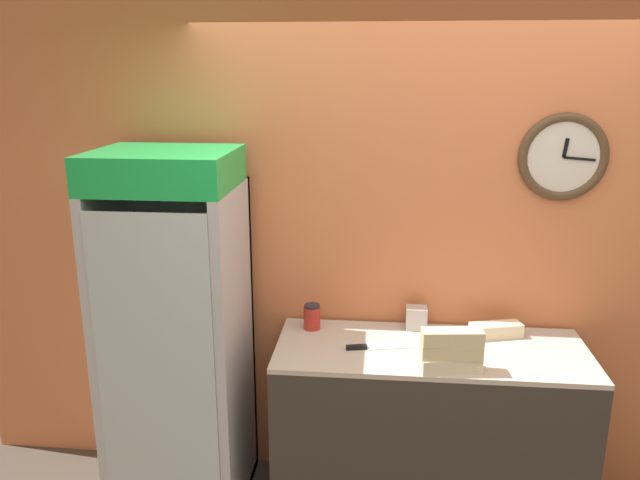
{
  "coord_description": "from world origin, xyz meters",
  "views": [
    {
      "loc": [
        -0.27,
        -2.02,
        2.29
      ],
      "look_at": [
        -0.57,
        0.95,
        1.45
      ],
      "focal_mm": 35.0,
      "sensor_mm": 36.0,
      "label": 1
    }
  ],
  "objects_px": {
    "sandwich_stack_middle": "(451,351)",
    "napkin_dispenser": "(416,318)",
    "sandwich_stack_bottom": "(451,364)",
    "beverage_cooler": "(179,318)",
    "condiment_jar": "(312,317)",
    "sandwich_flat_left": "(496,330)",
    "chefs_knife": "(371,347)",
    "sandwich_stack_top": "(452,337)"
  },
  "relations": [
    {
      "from": "sandwich_stack_middle",
      "to": "sandwich_flat_left",
      "type": "xyz_separation_m",
      "value": [
        0.27,
        0.41,
        -0.07
      ]
    },
    {
      "from": "napkin_dispenser",
      "to": "chefs_knife",
      "type": "bearing_deg",
      "value": -130.8
    },
    {
      "from": "sandwich_stack_middle",
      "to": "napkin_dispenser",
      "type": "xyz_separation_m",
      "value": [
        -0.13,
        0.47,
        -0.04
      ]
    },
    {
      "from": "beverage_cooler",
      "to": "sandwich_stack_bottom",
      "type": "distance_m",
      "value": 1.39
    },
    {
      "from": "sandwich_stack_top",
      "to": "sandwich_flat_left",
      "type": "xyz_separation_m",
      "value": [
        0.27,
        0.41,
        -0.13
      ]
    },
    {
      "from": "sandwich_stack_top",
      "to": "beverage_cooler",
      "type": "bearing_deg",
      "value": 169.17
    },
    {
      "from": "beverage_cooler",
      "to": "sandwich_stack_bottom",
      "type": "relative_size",
      "value": 6.65
    },
    {
      "from": "sandwich_stack_top",
      "to": "napkin_dispenser",
      "type": "distance_m",
      "value": 0.5
    },
    {
      "from": "sandwich_stack_middle",
      "to": "chefs_knife",
      "type": "xyz_separation_m",
      "value": [
        -0.37,
        0.2,
        -0.09
      ]
    },
    {
      "from": "sandwich_stack_middle",
      "to": "sandwich_stack_bottom",
      "type": "bearing_deg",
      "value": 0.0
    },
    {
      "from": "sandwich_stack_top",
      "to": "condiment_jar",
      "type": "distance_m",
      "value": 0.81
    },
    {
      "from": "sandwich_stack_bottom",
      "to": "sandwich_flat_left",
      "type": "bearing_deg",
      "value": 56.26
    },
    {
      "from": "chefs_knife",
      "to": "condiment_jar",
      "type": "height_order",
      "value": "condiment_jar"
    },
    {
      "from": "sandwich_flat_left",
      "to": "napkin_dispenser",
      "type": "relative_size",
      "value": 2.34
    },
    {
      "from": "condiment_jar",
      "to": "napkin_dispenser",
      "type": "height_order",
      "value": "condiment_jar"
    },
    {
      "from": "sandwich_stack_top",
      "to": "chefs_knife",
      "type": "height_order",
      "value": "sandwich_stack_top"
    },
    {
      "from": "napkin_dispenser",
      "to": "sandwich_stack_top",
      "type": "bearing_deg",
      "value": -74.16
    },
    {
      "from": "beverage_cooler",
      "to": "chefs_knife",
      "type": "distance_m",
      "value": 1.0
    },
    {
      "from": "sandwich_stack_middle",
      "to": "napkin_dispenser",
      "type": "height_order",
      "value": "sandwich_stack_middle"
    },
    {
      "from": "napkin_dispenser",
      "to": "sandwich_stack_middle",
      "type": "bearing_deg",
      "value": -74.16
    },
    {
      "from": "beverage_cooler",
      "to": "sandwich_stack_bottom",
      "type": "bearing_deg",
      "value": -10.83
    },
    {
      "from": "sandwich_stack_top",
      "to": "napkin_dispenser",
      "type": "relative_size",
      "value": 2.37
    },
    {
      "from": "chefs_knife",
      "to": "condiment_jar",
      "type": "xyz_separation_m",
      "value": [
        -0.32,
        0.22,
        0.06
      ]
    },
    {
      "from": "sandwich_stack_bottom",
      "to": "napkin_dispenser",
      "type": "bearing_deg",
      "value": 105.84
    },
    {
      "from": "sandwich_stack_bottom",
      "to": "condiment_jar",
      "type": "xyz_separation_m",
      "value": [
        -0.69,
        0.42,
        0.03
      ]
    },
    {
      "from": "sandwich_stack_top",
      "to": "condiment_jar",
      "type": "height_order",
      "value": "sandwich_stack_top"
    },
    {
      "from": "beverage_cooler",
      "to": "sandwich_stack_top",
      "type": "height_order",
      "value": "beverage_cooler"
    },
    {
      "from": "condiment_jar",
      "to": "beverage_cooler",
      "type": "bearing_deg",
      "value": -167.15
    },
    {
      "from": "sandwich_stack_top",
      "to": "condiment_jar",
      "type": "xyz_separation_m",
      "value": [
        -0.69,
        0.42,
        -0.1
      ]
    },
    {
      "from": "sandwich_stack_middle",
      "to": "beverage_cooler",
      "type": "bearing_deg",
      "value": 169.17
    },
    {
      "from": "sandwich_stack_top",
      "to": "condiment_jar",
      "type": "bearing_deg",
      "value": 148.85
    },
    {
      "from": "sandwich_stack_middle",
      "to": "sandwich_stack_top",
      "type": "distance_m",
      "value": 0.07
    },
    {
      "from": "sandwich_flat_left",
      "to": "chefs_knife",
      "type": "distance_m",
      "value": 0.67
    },
    {
      "from": "beverage_cooler",
      "to": "condiment_jar",
      "type": "bearing_deg",
      "value": 12.85
    },
    {
      "from": "beverage_cooler",
      "to": "napkin_dispenser",
      "type": "distance_m",
      "value": 1.25
    },
    {
      "from": "beverage_cooler",
      "to": "condiment_jar",
      "type": "height_order",
      "value": "beverage_cooler"
    },
    {
      "from": "beverage_cooler",
      "to": "sandwich_stack_middle",
      "type": "bearing_deg",
      "value": -10.83
    },
    {
      "from": "sandwich_stack_middle",
      "to": "condiment_jar",
      "type": "bearing_deg",
      "value": 148.85
    },
    {
      "from": "sandwich_stack_middle",
      "to": "condiment_jar",
      "type": "relative_size",
      "value": 2.08
    },
    {
      "from": "beverage_cooler",
      "to": "sandwich_stack_middle",
      "type": "height_order",
      "value": "beverage_cooler"
    },
    {
      "from": "sandwich_stack_bottom",
      "to": "sandwich_stack_top",
      "type": "distance_m",
      "value": 0.14
    },
    {
      "from": "napkin_dispenser",
      "to": "sandwich_flat_left",
      "type": "bearing_deg",
      "value": -8.98
    }
  ]
}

